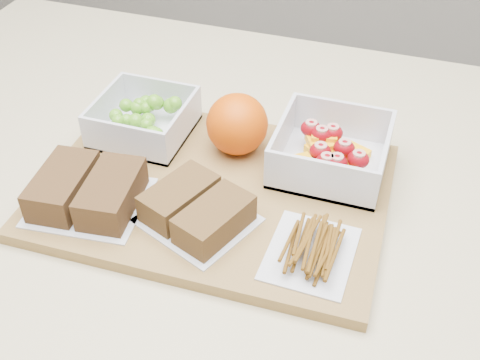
{
  "coord_description": "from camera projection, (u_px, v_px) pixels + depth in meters",
  "views": [
    {
      "loc": [
        0.19,
        -0.52,
        1.4
      ],
      "look_at": [
        0.01,
        0.02,
        0.93
      ],
      "focal_mm": 45.0,
      "sensor_mm": 36.0,
      "label": 1
    }
  ],
  "objects": [
    {
      "name": "sandwich_bag_center",
      "position": [
        197.0,
        209.0,
        0.68
      ],
      "size": [
        0.15,
        0.14,
        0.04
      ],
      "color": "silver",
      "rests_on": "cutting_board"
    },
    {
      "name": "grape_container",
      "position": [
        145.0,
        119.0,
        0.82
      ],
      "size": [
        0.12,
        0.12,
        0.05
      ],
      "color": "silver",
      "rests_on": "cutting_board"
    },
    {
      "name": "cutting_board",
      "position": [
        214.0,
        191.0,
        0.75
      ],
      "size": [
        0.43,
        0.31,
        0.02
      ],
      "primitive_type": "cube",
      "rotation": [
        0.0,
        0.0,
        0.03
      ],
      "color": "olive",
      "rests_on": "counter"
    },
    {
      "name": "pretzel_bag",
      "position": [
        311.0,
        246.0,
        0.65
      ],
      "size": [
        0.09,
        0.11,
        0.03
      ],
      "color": "silver",
      "rests_on": "cutting_board"
    },
    {
      "name": "fruit_container",
      "position": [
        331.0,
        153.0,
        0.76
      ],
      "size": [
        0.14,
        0.14,
        0.06
      ],
      "color": "silver",
      "rests_on": "cutting_board"
    },
    {
      "name": "orange",
      "position": [
        237.0,
        124.0,
        0.77
      ],
      "size": [
        0.08,
        0.08,
        0.08
      ],
      "primitive_type": "sphere",
      "color": "#DF5005",
      "rests_on": "cutting_board"
    },
    {
      "name": "sandwich_bag_left",
      "position": [
        87.0,
        190.0,
        0.71
      ],
      "size": [
        0.14,
        0.13,
        0.04
      ],
      "color": "silver",
      "rests_on": "cutting_board"
    }
  ]
}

